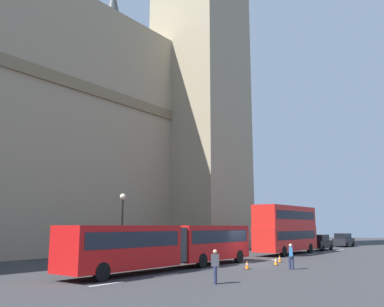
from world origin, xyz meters
TOP-DOWN VIEW (x-y plane):
  - ground_plane at (0.00, 0.00)m, footprint 160.00×160.00m
  - lane_centre_marking at (4.39, 0.00)m, footprint 39.00×0.16m
  - articulated_bus at (-6.74, 1.99)m, footprint 17.02×2.54m
  - double_decker_bus at (11.93, 2.00)m, footprint 10.45×2.54m
  - sedan_lead at (20.88, 1.78)m, footprint 4.40×1.86m
  - sedan_trailing at (31.18, 2.12)m, footprint 4.40×1.86m
  - traffic_cone_west at (-3.51, -2.06)m, footprint 0.36×0.36m
  - traffic_cone_middle at (0.27, -2.34)m, footprint 0.36×0.36m
  - traffic_cone_east at (2.67, -1.52)m, footprint 0.36×0.36m
  - street_lamp at (-7.00, 6.50)m, footprint 0.44×0.44m
  - pedestrian_near_cones at (-10.71, -4.31)m, footprint 0.41×0.47m
  - pedestrian_by_kerb at (-1.90, -4.52)m, footprint 0.46×0.38m

SIDE VIEW (x-z plane):
  - ground_plane at x=0.00m, z-range 0.00..0.00m
  - lane_centre_marking at x=4.39m, z-range 0.00..0.01m
  - traffic_cone_west at x=-3.51m, z-range -0.01..0.57m
  - traffic_cone_middle at x=0.27m, z-range -0.01..0.57m
  - traffic_cone_east at x=2.67m, z-range -0.01..0.57m
  - pedestrian_near_cones at x=-10.71m, z-range 0.07..1.76m
  - pedestrian_by_kerb at x=-1.90m, z-range 0.07..1.76m
  - sedan_lead at x=20.88m, z-range -0.01..1.84m
  - sedan_trailing at x=31.18m, z-range -0.01..1.84m
  - articulated_bus at x=-6.74m, z-range 0.30..3.20m
  - double_decker_bus at x=11.93m, z-range 0.26..5.16m
  - street_lamp at x=-7.00m, z-range 0.42..5.69m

